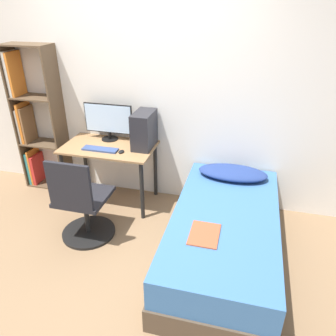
% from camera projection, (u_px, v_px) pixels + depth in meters
% --- Properties ---
extents(ground_plane, '(14.00, 14.00, 0.00)m').
position_uv_depth(ground_plane, '(98.00, 273.00, 2.98)').
color(ground_plane, '#846647').
extents(wall_back, '(8.00, 0.05, 2.50)m').
position_uv_depth(wall_back, '(145.00, 95.00, 3.68)').
color(wall_back, silver).
rests_on(wall_back, ground_plane).
extents(desk, '(1.04, 0.61, 0.73)m').
position_uv_depth(desk, '(110.00, 155.00, 3.77)').
color(desk, '#997047').
rests_on(desk, ground_plane).
extents(bookshelf, '(0.56, 0.29, 1.78)m').
position_uv_depth(bookshelf, '(33.00, 124.00, 4.04)').
color(bookshelf, brown).
rests_on(bookshelf, ground_plane).
extents(office_chair, '(0.55, 0.55, 0.94)m').
position_uv_depth(office_chair, '(82.00, 208.00, 3.27)').
color(office_chair, black).
rests_on(office_chair, ground_plane).
extents(bed, '(0.96, 1.93, 0.50)m').
position_uv_depth(bed, '(224.00, 236.00, 3.06)').
color(bed, '#4C3D2D').
rests_on(bed, ground_plane).
extents(pillow, '(0.73, 0.36, 0.11)m').
position_uv_depth(pillow, '(233.00, 173.00, 3.53)').
color(pillow, navy).
rests_on(pillow, bed).
extents(magazine, '(0.24, 0.32, 0.01)m').
position_uv_depth(magazine, '(204.00, 234.00, 2.69)').
color(magazine, '#B24C2D').
rests_on(magazine, bed).
extents(monitor, '(0.58, 0.20, 0.43)m').
position_uv_depth(monitor, '(108.00, 120.00, 3.79)').
color(monitor, black).
rests_on(monitor, desk).
extents(keyboard, '(0.40, 0.12, 0.02)m').
position_uv_depth(keyboard, '(100.00, 149.00, 3.62)').
color(keyboard, '#33477A').
rests_on(keyboard, desk).
extents(pc_tower, '(0.20, 0.38, 0.40)m').
position_uv_depth(pc_tower, '(144.00, 130.00, 3.62)').
color(pc_tower, '#232328').
rests_on(pc_tower, desk).
extents(mouse, '(0.06, 0.09, 0.02)m').
position_uv_depth(mouse, '(121.00, 152.00, 3.56)').
color(mouse, black).
rests_on(mouse, desk).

